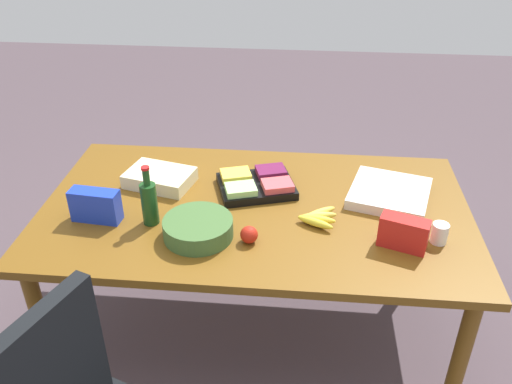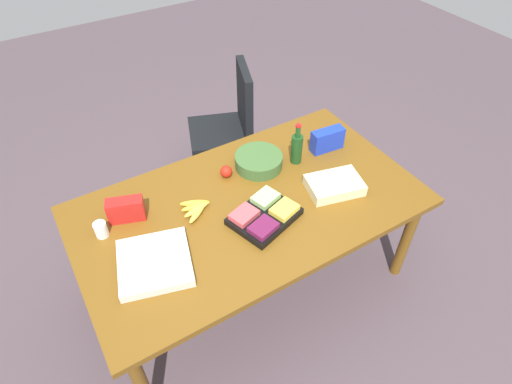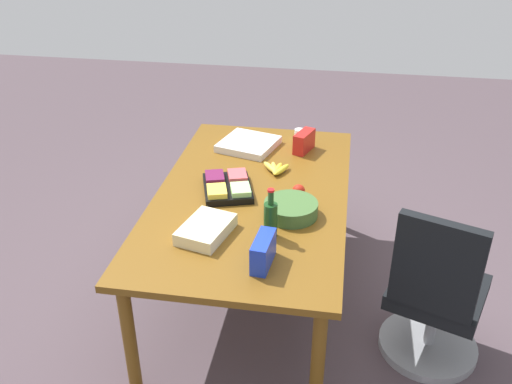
{
  "view_description": "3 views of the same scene",
  "coord_description": "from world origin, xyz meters",
  "px_view_note": "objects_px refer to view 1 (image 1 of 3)",
  "views": [
    {
      "loc": [
        0.2,
        -2.12,
        2.14
      ],
      "look_at": [
        0.0,
        0.01,
        0.82
      ],
      "focal_mm": 37.81,
      "sensor_mm": 36.0,
      "label": 1
    },
    {
      "loc": [
        0.88,
        1.53,
        2.54
      ],
      "look_at": [
        -0.06,
        -0.02,
        0.8
      ],
      "focal_mm": 30.2,
      "sensor_mm": 36.0,
      "label": 2
    },
    {
      "loc": [
        -2.92,
        -0.51,
        2.41
      ],
      "look_at": [
        -0.03,
        -0.03,
        0.77
      ],
      "focal_mm": 39.51,
      "sensor_mm": 36.0,
      "label": 3
    }
  ],
  "objects_px": {
    "chip_bag_red": "(404,233)",
    "salad_bowl": "(198,228)",
    "conference_table": "(255,218)",
    "apple_red": "(249,235)",
    "paper_cup": "(440,233)",
    "wine_bottle": "(149,202)",
    "chip_bag_blue": "(96,206)",
    "banana_bunch": "(317,218)",
    "fruit_platter": "(256,184)",
    "pizza_box": "(389,193)",
    "sheet_cake": "(160,178)"
  },
  "relations": [
    {
      "from": "fruit_platter",
      "to": "sheet_cake",
      "type": "relative_size",
      "value": 1.33
    },
    {
      "from": "banana_bunch",
      "to": "apple_red",
      "type": "bearing_deg",
      "value": -148.87
    },
    {
      "from": "conference_table",
      "to": "chip_bag_red",
      "type": "relative_size",
      "value": 10.03
    },
    {
      "from": "chip_bag_red",
      "to": "paper_cup",
      "type": "distance_m",
      "value": 0.17
    },
    {
      "from": "salad_bowl",
      "to": "fruit_platter",
      "type": "bearing_deg",
      "value": 62.46
    },
    {
      "from": "pizza_box",
      "to": "sheet_cake",
      "type": "height_order",
      "value": "sheet_cake"
    },
    {
      "from": "chip_bag_blue",
      "to": "apple_red",
      "type": "bearing_deg",
      "value": -8.46
    },
    {
      "from": "paper_cup",
      "to": "banana_bunch",
      "type": "bearing_deg",
      "value": 168.96
    },
    {
      "from": "banana_bunch",
      "to": "salad_bowl",
      "type": "distance_m",
      "value": 0.54
    },
    {
      "from": "fruit_platter",
      "to": "banana_bunch",
      "type": "height_order",
      "value": "fruit_platter"
    },
    {
      "from": "fruit_platter",
      "to": "salad_bowl",
      "type": "xyz_separation_m",
      "value": [
        -0.21,
        -0.41,
        0.01
      ]
    },
    {
      "from": "fruit_platter",
      "to": "paper_cup",
      "type": "distance_m",
      "value": 0.89
    },
    {
      "from": "wine_bottle",
      "to": "apple_red",
      "type": "distance_m",
      "value": 0.47
    },
    {
      "from": "apple_red",
      "to": "fruit_platter",
      "type": "bearing_deg",
      "value": 91.12
    },
    {
      "from": "chip_bag_blue",
      "to": "apple_red",
      "type": "height_order",
      "value": "chip_bag_blue"
    },
    {
      "from": "banana_bunch",
      "to": "sheet_cake",
      "type": "distance_m",
      "value": 0.83
    },
    {
      "from": "conference_table",
      "to": "banana_bunch",
      "type": "bearing_deg",
      "value": -19.74
    },
    {
      "from": "conference_table",
      "to": "apple_red",
      "type": "relative_size",
      "value": 26.39
    },
    {
      "from": "conference_table",
      "to": "salad_bowl",
      "type": "height_order",
      "value": "salad_bowl"
    },
    {
      "from": "paper_cup",
      "to": "pizza_box",
      "type": "bearing_deg",
      "value": 116.12
    },
    {
      "from": "chip_bag_blue",
      "to": "pizza_box",
      "type": "distance_m",
      "value": 1.37
    },
    {
      "from": "salad_bowl",
      "to": "apple_red",
      "type": "relative_size",
      "value": 3.98
    },
    {
      "from": "pizza_box",
      "to": "salad_bowl",
      "type": "relative_size",
      "value": 1.19
    },
    {
      "from": "chip_bag_red",
      "to": "pizza_box",
      "type": "bearing_deg",
      "value": 91.08
    },
    {
      "from": "conference_table",
      "to": "paper_cup",
      "type": "distance_m",
      "value": 0.84
    },
    {
      "from": "pizza_box",
      "to": "chip_bag_red",
      "type": "relative_size",
      "value": 1.8
    },
    {
      "from": "paper_cup",
      "to": "salad_bowl",
      "type": "height_order",
      "value": "paper_cup"
    },
    {
      "from": "salad_bowl",
      "to": "apple_red",
      "type": "distance_m",
      "value": 0.22
    },
    {
      "from": "wine_bottle",
      "to": "apple_red",
      "type": "height_order",
      "value": "wine_bottle"
    },
    {
      "from": "fruit_platter",
      "to": "conference_table",
      "type": "bearing_deg",
      "value": -86.39
    },
    {
      "from": "fruit_platter",
      "to": "paper_cup",
      "type": "bearing_deg",
      "value": -23.55
    },
    {
      "from": "sheet_cake",
      "to": "apple_red",
      "type": "xyz_separation_m",
      "value": [
        0.5,
        -0.44,
        0.0
      ]
    },
    {
      "from": "conference_table",
      "to": "paper_cup",
      "type": "xyz_separation_m",
      "value": [
        0.8,
        -0.2,
        0.11
      ]
    },
    {
      "from": "paper_cup",
      "to": "apple_red",
      "type": "bearing_deg",
      "value": -174.61
    },
    {
      "from": "conference_table",
      "to": "wine_bottle",
      "type": "bearing_deg",
      "value": -158.8
    },
    {
      "from": "chip_bag_red",
      "to": "salad_bowl",
      "type": "bearing_deg",
      "value": -179.56
    },
    {
      "from": "banana_bunch",
      "to": "sheet_cake",
      "type": "relative_size",
      "value": 0.61
    },
    {
      "from": "paper_cup",
      "to": "salad_bowl",
      "type": "xyz_separation_m",
      "value": [
        -1.03,
        -0.05,
        -0.0
      ]
    },
    {
      "from": "conference_table",
      "to": "wine_bottle",
      "type": "distance_m",
      "value": 0.52
    },
    {
      "from": "chip_bag_blue",
      "to": "wine_bottle",
      "type": "bearing_deg",
      "value": 0.1
    },
    {
      "from": "banana_bunch",
      "to": "wine_bottle",
      "type": "bearing_deg",
      "value": -174.51
    },
    {
      "from": "banana_bunch",
      "to": "wine_bottle",
      "type": "distance_m",
      "value": 0.75
    },
    {
      "from": "wine_bottle",
      "to": "banana_bunch",
      "type": "bearing_deg",
      "value": 5.49
    },
    {
      "from": "conference_table",
      "to": "fruit_platter",
      "type": "bearing_deg",
      "value": 93.61
    },
    {
      "from": "conference_table",
      "to": "chip_bag_red",
      "type": "height_order",
      "value": "chip_bag_red"
    },
    {
      "from": "fruit_platter",
      "to": "salad_bowl",
      "type": "distance_m",
      "value": 0.46
    },
    {
      "from": "wine_bottle",
      "to": "apple_red",
      "type": "relative_size",
      "value": 3.75
    },
    {
      "from": "banana_bunch",
      "to": "paper_cup",
      "type": "height_order",
      "value": "paper_cup"
    },
    {
      "from": "sheet_cake",
      "to": "apple_red",
      "type": "bearing_deg",
      "value": -41.76
    },
    {
      "from": "banana_bunch",
      "to": "apple_red",
      "type": "height_order",
      "value": "apple_red"
    }
  ]
}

